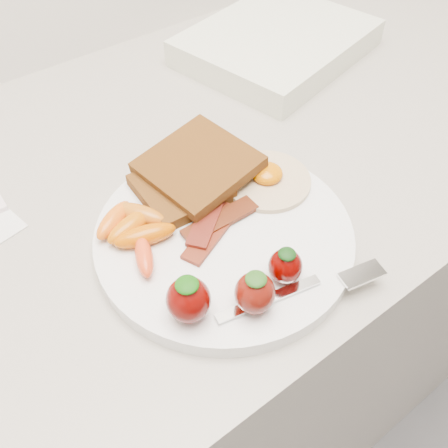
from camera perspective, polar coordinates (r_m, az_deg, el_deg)
counter at (r=0.97m, az=-6.05°, el=-14.65°), size 2.00×0.60×0.90m
plate at (r=0.52m, az=0.00°, el=-1.39°), size 0.27×0.27×0.02m
toast_lower at (r=0.55m, az=-4.95°, el=4.16°), size 0.09×0.09×0.01m
toast_upper at (r=0.56m, az=-2.98°, el=6.79°), size 0.13×0.12×0.03m
fried_egg at (r=0.57m, az=4.93°, el=5.21°), size 0.13×0.13×0.02m
bacon_strips at (r=0.52m, az=-1.20°, el=0.13°), size 0.10×0.08×0.01m
baby_carrots at (r=0.51m, az=-10.15°, el=-0.53°), size 0.08×0.11×0.02m
strawberries at (r=0.45m, az=1.16°, el=-7.42°), size 0.13×0.07×0.05m
fork at (r=0.48m, az=10.04°, el=-7.13°), size 0.17×0.06×0.00m
appliance at (r=0.83m, az=6.06°, el=19.91°), size 0.32×0.27×0.04m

